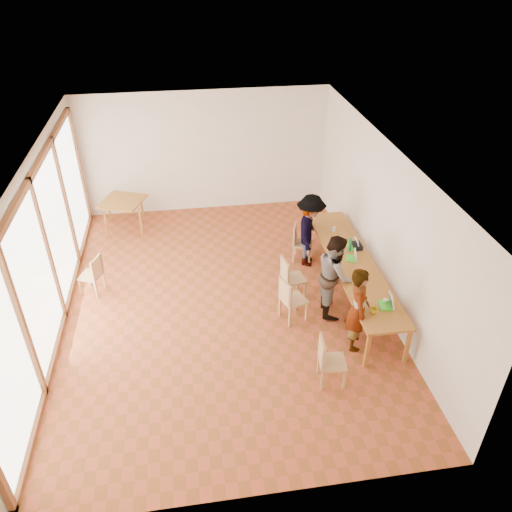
{
  "coord_description": "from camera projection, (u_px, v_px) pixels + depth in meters",
  "views": [
    {
      "loc": [
        -0.5,
        -7.6,
        6.02
      ],
      "look_at": [
        0.63,
        -0.15,
        1.1
      ],
      "focal_mm": 35.0,
      "sensor_mm": 36.0,
      "label": 1
    }
  ],
  "objects": [
    {
      "name": "black_pouch",
      "position": [
        357.0,
        246.0,
        9.86
      ],
      "size": [
        0.16,
        0.26,
        0.09
      ],
      "primitive_type": "cube",
      "color": "black",
      "rests_on": "communal_table"
    },
    {
      "name": "window_wall",
      "position": [
        46.0,
        249.0,
        8.45
      ],
      "size": [
        0.1,
        8.0,
        3.0
      ],
      "primitive_type": "cube",
      "color": "white",
      "rests_on": "ground"
    },
    {
      "name": "yellow_mug",
      "position": [
        374.0,
        311.0,
        8.18
      ],
      "size": [
        0.14,
        0.14,
        0.09
      ],
      "primitive_type": "imported",
      "rotation": [
        0.0,
        0.0,
        -0.17
      ],
      "color": "gold",
      "rests_on": "communal_table"
    },
    {
      "name": "chair_far",
      "position": [
        289.0,
        274.0,
        9.5
      ],
      "size": [
        0.47,
        0.47,
        0.47
      ],
      "rotation": [
        0.0,
        0.0,
        0.17
      ],
      "color": "tan",
      "rests_on": "ground"
    },
    {
      "name": "wall_right",
      "position": [
        382.0,
        223.0,
        9.2
      ],
      "size": [
        0.1,
        8.0,
        3.0
      ],
      "primitive_type": "cube",
      "color": "#EFE3CE",
      "rests_on": "ground"
    },
    {
      "name": "side_table",
      "position": [
        123.0,
        203.0,
        11.67
      ],
      "size": [
        0.9,
        0.9,
        0.75
      ],
      "rotation": [
        0.0,
        0.0,
        -0.38
      ],
      "color": "#B07027",
      "rests_on": "ground"
    },
    {
      "name": "person_mid",
      "position": [
        335.0,
        275.0,
        9.02
      ],
      "size": [
        0.7,
        0.85,
        1.6
      ],
      "primitive_type": "imported",
      "rotation": [
        0.0,
        0.0,
        1.44
      ],
      "color": "gray",
      "rests_on": "ground"
    },
    {
      "name": "wall_front",
      "position": [
        252.0,
        419.0,
        5.51
      ],
      "size": [
        6.0,
        0.1,
        3.0
      ],
      "primitive_type": "cube",
      "color": "#EFE3CE",
      "rests_on": "ground"
    },
    {
      "name": "ground",
      "position": [
        223.0,
        302.0,
        9.64
      ],
      "size": [
        8.0,
        8.0,
        0.0
      ],
      "primitive_type": "plane",
      "color": "#AE4B2A",
      "rests_on": "ground"
    },
    {
      "name": "communal_table",
      "position": [
        353.0,
        264.0,
        9.49
      ],
      "size": [
        0.8,
        4.0,
        0.75
      ],
      "color": "#B07027",
      "rests_on": "ground"
    },
    {
      "name": "pink_phone",
      "position": [
        360.0,
        269.0,
        9.27
      ],
      "size": [
        0.05,
        0.1,
        0.01
      ],
      "primitive_type": "cube",
      "color": "#D53A54",
      "rests_on": "communal_table"
    },
    {
      "name": "clear_glass",
      "position": [
        334.0,
        229.0,
        10.42
      ],
      "size": [
        0.07,
        0.07,
        0.09
      ],
      "primitive_type": "cylinder",
      "color": "silver",
      "rests_on": "communal_table"
    },
    {
      "name": "condiment_cup",
      "position": [
        386.0,
        301.0,
        8.42
      ],
      "size": [
        0.08,
        0.08,
        0.06
      ],
      "primitive_type": "cylinder",
      "color": "white",
      "rests_on": "communal_table"
    },
    {
      "name": "ceiling",
      "position": [
        216.0,
        154.0,
        7.99
      ],
      "size": [
        6.0,
        8.0,
        0.04
      ],
      "primitive_type": "cube",
      "color": "white",
      "rests_on": "wall_back"
    },
    {
      "name": "laptop_near",
      "position": [
        388.0,
        303.0,
        8.32
      ],
      "size": [
        0.27,
        0.3,
        0.23
      ],
      "rotation": [
        0.0,
        0.0,
        -0.13
      ],
      "color": "#3DD929",
      "rests_on": "communal_table"
    },
    {
      "name": "chair_spare",
      "position": [
        94.0,
        271.0,
        9.63
      ],
      "size": [
        0.5,
        0.5,
        0.44
      ],
      "rotation": [
        0.0,
        0.0,
        2.76
      ],
      "color": "tan",
      "rests_on": "ground"
    },
    {
      "name": "chair_near",
      "position": [
        327.0,
        357.0,
        7.66
      ],
      "size": [
        0.45,
        0.45,
        0.46
      ],
      "rotation": [
        0.0,
        0.0,
        -0.11
      ],
      "color": "tan",
      "rests_on": "ground"
    },
    {
      "name": "person_near",
      "position": [
        358.0,
        309.0,
        8.24
      ],
      "size": [
        0.48,
        0.64,
        1.57
      ],
      "primitive_type": "imported",
      "rotation": [
        0.0,
        0.0,
        1.37
      ],
      "color": "gray",
      "rests_on": "ground"
    },
    {
      "name": "green_bottle",
      "position": [
        350.0,
        245.0,
        9.72
      ],
      "size": [
        0.07,
        0.07,
        0.28
      ],
      "primitive_type": "cylinder",
      "color": "#197939",
      "rests_on": "communal_table"
    },
    {
      "name": "laptop_far",
      "position": [
        355.0,
        245.0,
        9.86
      ],
      "size": [
        0.21,
        0.24,
        0.2
      ],
      "rotation": [
        0.0,
        0.0,
        0.02
      ],
      "color": "#3DD929",
      "rests_on": "communal_table"
    },
    {
      "name": "chair_empty",
      "position": [
        299.0,
        238.0,
        10.64
      ],
      "size": [
        0.51,
        0.51,
        0.45
      ],
      "rotation": [
        0.0,
        0.0,
        -0.35
      ],
      "color": "tan",
      "rests_on": "ground"
    },
    {
      "name": "wall_back",
      "position": [
        205.0,
        152.0,
        12.13
      ],
      "size": [
        6.0,
        0.1,
        3.0
      ],
      "primitive_type": "cube",
      "color": "#EFE3CE",
      "rests_on": "ground"
    },
    {
      "name": "person_far",
      "position": [
        310.0,
        231.0,
        10.35
      ],
      "size": [
        0.9,
        1.17,
        1.6
      ],
      "primitive_type": "imported",
      "rotation": [
        0.0,
        0.0,
        1.24
      ],
      "color": "gray",
      "rests_on": "ground"
    },
    {
      "name": "chair_mid",
      "position": [
        289.0,
        296.0,
        8.92
      ],
      "size": [
        0.53,
        0.53,
        0.47
      ],
      "rotation": [
        0.0,
        0.0,
        0.33
      ],
      "color": "tan",
      "rests_on": "ground"
    },
    {
      "name": "laptop_mid",
      "position": [
        353.0,
        257.0,
        9.51
      ],
      "size": [
        0.27,
        0.28,
        0.2
      ],
      "rotation": [
        0.0,
        0.0,
        -0.33
      ],
      "color": "#3DD929",
      "rests_on": "communal_table"
    }
  ]
}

